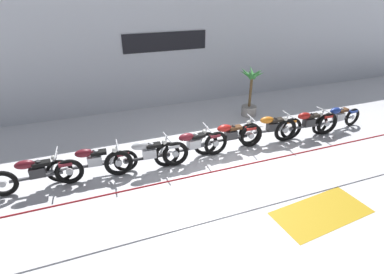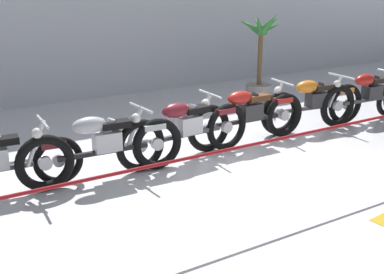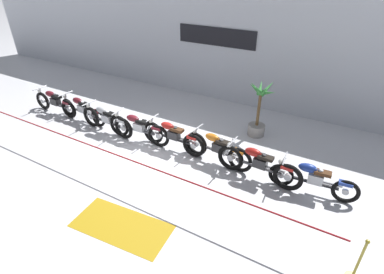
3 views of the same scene
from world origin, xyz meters
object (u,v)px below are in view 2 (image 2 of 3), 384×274
motorcycle_silver_2 (103,147)px  motorcycle_orange_5 (313,103)px  motorcycle_maroon_3 (186,129)px  potted_palm_left_of_row (259,62)px  stanchion_far_left (212,164)px  motorcycle_red_4 (248,116)px  motorcycle_red_6 (369,96)px

motorcycle_silver_2 → motorcycle_orange_5: motorcycle_orange_5 is taller
motorcycle_maroon_3 → potted_palm_left_of_row: bearing=35.8°
stanchion_far_left → motorcycle_maroon_3: bearing=67.5°
motorcycle_silver_2 → motorcycle_red_4: motorcycle_red_4 is taller
motorcycle_maroon_3 → motorcycle_red_4: same height
motorcycle_red_6 → stanchion_far_left: bearing=-158.0°
stanchion_far_left → motorcycle_silver_2: bearing=105.3°
motorcycle_silver_2 → motorcycle_red_4: size_ratio=1.01×
motorcycle_red_6 → potted_palm_left_of_row: 2.49m
motorcycle_red_6 → motorcycle_silver_2: bearing=-179.1°
motorcycle_silver_2 → motorcycle_maroon_3: (1.32, 0.07, 0.01)m
potted_palm_left_of_row → stanchion_far_left: 5.89m
motorcycle_silver_2 → stanchion_far_left: 1.97m
motorcycle_red_4 → motorcycle_red_6: size_ratio=0.95×
motorcycle_red_4 → motorcycle_orange_5: motorcycle_red_4 is taller
motorcycle_maroon_3 → stanchion_far_left: 2.13m
motorcycle_red_4 → stanchion_far_left: stanchion_far_left is taller
motorcycle_silver_2 → motorcycle_red_6: motorcycle_red_6 is taller
motorcycle_orange_5 → motorcycle_red_6: bearing=-7.1°
potted_palm_left_of_row → motorcycle_orange_5: bearing=-102.1°
motorcycle_red_6 → stanchion_far_left: size_ratio=0.20×
motorcycle_red_6 → potted_palm_left_of_row: size_ratio=1.21×
motorcycle_maroon_3 → motorcycle_orange_5: bearing=3.7°
motorcycle_orange_5 → motorcycle_red_6: motorcycle_red_6 is taller
motorcycle_red_4 → motorcycle_red_6: 2.81m
motorcycle_maroon_3 → motorcycle_red_4: bearing=5.8°
potted_palm_left_of_row → motorcycle_silver_2: bearing=-152.2°
motorcycle_silver_2 → motorcycle_maroon_3: 1.32m
motorcycle_maroon_3 → motorcycle_red_6: (4.06, 0.02, 0.00)m
motorcycle_silver_2 → motorcycle_red_4: 2.58m
motorcycle_maroon_3 → potted_palm_left_of_row: potted_palm_left_of_row is taller
motorcycle_orange_5 → stanchion_far_left: size_ratio=0.19×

